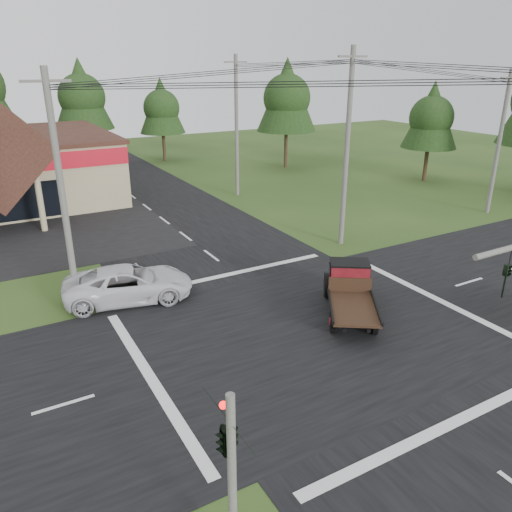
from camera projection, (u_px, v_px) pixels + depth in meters
ground at (310, 330)px, 21.14m from camera, size 120.00×120.00×0.00m
road_ns at (310, 330)px, 21.14m from camera, size 12.00×120.00×0.02m
road_ew at (310, 330)px, 21.14m from camera, size 120.00×12.00×0.02m
traffic_signal_corner at (227, 424)px, 10.48m from camera, size 0.53×2.48×4.40m
utility_pole_nw at (61, 189)px, 21.99m from camera, size 2.00×0.30×10.50m
utility_pole_ne at (347, 149)px, 29.16m from camera, size 2.00×0.30×11.50m
utility_pole_far at (499, 142)px, 35.82m from camera, size 2.00×0.30×10.20m
utility_pole_n at (237, 126)px, 40.55m from camera, size 2.00×0.30×11.20m
tree_row_d at (81, 95)px, 52.49m from camera, size 6.16×6.16×11.11m
tree_row_e at (161, 106)px, 55.03m from camera, size 5.04×5.04×9.09m
tree_side_ne at (287, 96)px, 51.03m from camera, size 6.16×6.16×11.11m
tree_side_e_near at (432, 116)px, 45.47m from camera, size 5.04×5.04×9.09m
antique_flatbed_truck at (351, 293)px, 22.03m from camera, size 4.59×5.50×2.20m
white_pickup at (129, 284)px, 23.60m from camera, size 6.42×4.01×1.66m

